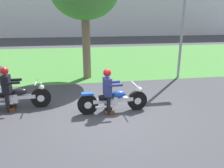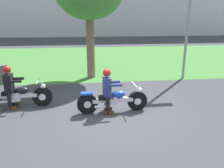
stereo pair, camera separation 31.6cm
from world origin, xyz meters
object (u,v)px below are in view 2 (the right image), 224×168
(trash_can, at_px, (2,74))
(streetlight_pole, at_px, (193,1))
(motorcycle_follow, at_px, (17,96))
(motorcycle_lead, at_px, (113,100))
(rider_lead, at_px, (108,87))
(rider_follow, at_px, (10,84))

(trash_can, bearing_deg, streetlight_pole, -1.33)
(motorcycle_follow, bearing_deg, trash_can, 114.23)
(motorcycle_follow, xyz_separation_m, trash_can, (-1.46, 2.88, 0.03))
(motorcycle_lead, distance_m, trash_can, 5.79)
(rider_lead, bearing_deg, motorcycle_lead, -0.84)
(trash_can, bearing_deg, motorcycle_follow, -63.20)
(motorcycle_lead, height_order, trash_can, motorcycle_lead)
(motorcycle_lead, bearing_deg, streetlight_pole, 38.39)
(motorcycle_lead, xyz_separation_m, trash_can, (-4.52, 3.62, 0.04))
(streetlight_pole, bearing_deg, rider_follow, -159.44)
(rider_follow, relative_size, streetlight_pole, 0.25)
(motorcycle_lead, xyz_separation_m, rider_follow, (-3.23, 0.73, 0.43))
(rider_lead, relative_size, streetlight_pole, 0.25)
(motorcycle_lead, height_order, rider_follow, rider_follow)
(rider_follow, bearing_deg, streetlight_pole, 17.98)
(rider_follow, bearing_deg, trash_can, 111.46)
(rider_lead, xyz_separation_m, motorcycle_follow, (-2.89, 0.74, -0.42))
(trash_can, bearing_deg, rider_lead, -39.81)
(rider_lead, height_order, trash_can, rider_lead)
(rider_follow, distance_m, trash_can, 3.19)
(rider_lead, height_order, motorcycle_follow, rider_lead)
(streetlight_pole, relative_size, trash_can, 6.63)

